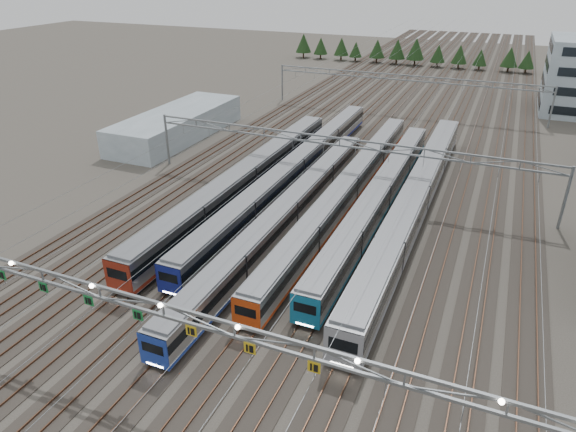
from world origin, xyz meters
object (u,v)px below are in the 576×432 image
at_px(train_c, 287,213).
at_px(gantry_mid, 339,148).
at_px(train_b, 295,169).
at_px(gantry_far, 406,82).
at_px(train_e, 379,196).
at_px(train_a, 246,179).
at_px(gantry_near, 162,314).
at_px(train_d, 347,188).
at_px(train_f, 416,198).
at_px(west_shed, 177,124).

xyz_separation_m(train_c, gantry_mid, (2.25, 12.66, 4.38)).
relative_size(train_b, gantry_far, 1.11).
relative_size(train_c, train_e, 1.01).
xyz_separation_m(train_a, gantry_mid, (11.25, 5.82, 4.10)).
bearing_deg(gantry_near, train_d, 86.48).
bearing_deg(gantry_mid, train_d, -51.46).
relative_size(train_a, train_b, 0.84).
bearing_deg(gantry_mid, train_e, -29.76).
bearing_deg(gantry_far, gantry_near, -90.03).
distance_m(train_d, train_f, 9.01).
bearing_deg(west_shed, train_a, -37.99).
bearing_deg(train_c, gantry_far, 87.77).
distance_m(train_c, train_f, 16.52).
distance_m(train_d, gantry_near, 37.70).
bearing_deg(train_b, train_c, -71.46).
relative_size(train_a, train_d, 0.90).
xyz_separation_m(train_a, train_e, (18.00, 1.96, -0.20)).
distance_m(train_f, west_shed, 48.47).
distance_m(gantry_far, west_shed, 47.71).
xyz_separation_m(gantry_near, west_shed, (-34.60, 52.57, -4.75)).
height_order(train_b, gantry_near, gantry_near).
relative_size(train_e, west_shed, 1.75).
height_order(train_e, train_f, train_f).
relative_size(gantry_near, gantry_far, 1.00).
xyz_separation_m(train_b, gantry_near, (6.70, -40.88, 4.99)).
bearing_deg(train_f, train_b, 167.79).
bearing_deg(gantry_mid, train_a, -152.63).
relative_size(train_a, west_shed, 1.77).
distance_m(gantry_near, gantry_far, 85.12).
bearing_deg(train_d, west_shed, 157.51).
height_order(train_b, gantry_mid, gantry_mid).
distance_m(train_b, gantry_far, 44.95).
distance_m(train_e, west_shed, 44.50).
xyz_separation_m(train_f, gantry_mid, (-11.25, 3.13, 4.05)).
distance_m(train_c, gantry_mid, 13.58).
xyz_separation_m(train_a, gantry_near, (11.20, -34.30, 4.80)).
bearing_deg(train_b, gantry_far, 81.32).
height_order(train_c, train_e, train_e).
height_order(train_e, gantry_far, gantry_far).
height_order(train_d, train_e, train_e).
xyz_separation_m(train_c, train_f, (13.50, 9.52, 0.33)).
xyz_separation_m(train_f, gantry_near, (-11.30, -36.99, 4.75)).
relative_size(train_b, train_d, 1.06).
xyz_separation_m(train_b, train_d, (9.00, -3.59, -0.06)).
bearing_deg(train_b, gantry_near, -80.69).
xyz_separation_m(train_d, gantry_mid, (-2.25, 2.82, 4.35)).
xyz_separation_m(train_a, train_d, (13.50, 3.00, -0.25)).
relative_size(train_c, west_shed, 1.77).
relative_size(train_c, train_f, 0.87).
height_order(gantry_near, gantry_mid, gantry_near).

